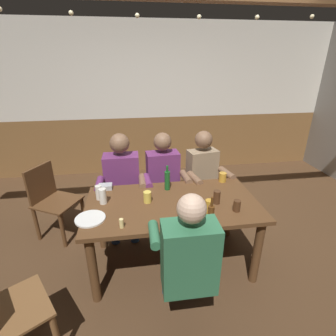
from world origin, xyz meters
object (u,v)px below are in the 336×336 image
(condiment_caddy, at_px, (105,187))
(bottle_0, at_px, (211,213))
(person_0, at_px, (122,180))
(pint_glass_4, at_px, (147,197))
(person_2, at_px, (205,177))
(pint_glass_2, at_px, (103,196))
(plate_0, at_px, (90,219))
(table_candle, at_px, (121,223))
(pint_glass_0, at_px, (223,177))
(pint_glass_3, at_px, (182,215))
(person_3, at_px, (187,257))
(bottle_1, at_px, (167,180))
(pint_glass_5, at_px, (209,208))
(dining_table, at_px, (172,212))
(chair_empty_near_right, at_px, (52,199))
(pint_glass_6, at_px, (237,206))
(pint_glass_7, at_px, (99,193))
(pint_glass_1, at_px, (217,197))
(person_1, at_px, (164,178))

(condiment_caddy, relative_size, bottle_0, 0.58)
(person_0, bearing_deg, pint_glass_4, 112.76)
(person_0, bearing_deg, person_2, 179.36)
(pint_glass_2, bearing_deg, plate_0, -109.11)
(person_0, relative_size, table_candle, 15.44)
(person_0, relative_size, pint_glass_0, 11.81)
(plate_0, relative_size, pint_glass_3, 2.34)
(bottle_0, bearing_deg, person_3, -131.32)
(person_2, bearing_deg, bottle_1, 25.18)
(person_3, xyz_separation_m, pint_glass_5, (0.28, 0.40, 0.14))
(pint_glass_0, xyz_separation_m, pint_glass_4, (-0.87, -0.32, 0.00))
(table_candle, xyz_separation_m, bottle_0, (0.74, -0.03, 0.05))
(dining_table, bearing_deg, pint_glass_2, 172.77)
(chair_empty_near_right, distance_m, pint_glass_6, 2.13)
(pint_glass_3, xyz_separation_m, pint_glass_5, (0.25, 0.04, 0.02))
(dining_table, distance_m, condiment_caddy, 0.77)
(condiment_caddy, relative_size, pint_glass_7, 0.97)
(pint_glass_0, bearing_deg, pint_glass_4, -159.45)
(table_candle, relative_size, pint_glass_3, 0.72)
(person_3, distance_m, pint_glass_2, 1.00)
(pint_glass_4, bearing_deg, condiment_caddy, 141.73)
(pint_glass_5, xyz_separation_m, pint_glass_7, (-0.98, 0.43, -0.00))
(pint_glass_2, distance_m, pint_glass_7, 0.10)
(dining_table, bearing_deg, person_2, 52.02)
(person_2, distance_m, pint_glass_5, 0.96)
(chair_empty_near_right, xyz_separation_m, pint_glass_4, (1.10, -0.67, 0.32))
(person_3, xyz_separation_m, pint_glass_4, (-0.24, 0.71, 0.12))
(condiment_caddy, height_order, pint_glass_7, pint_glass_7)
(plate_0, xyz_separation_m, pint_glass_1, (1.16, 0.10, 0.06))
(dining_table, height_order, person_3, person_3)
(pint_glass_5, distance_m, pint_glass_7, 1.07)
(condiment_caddy, relative_size, pint_glass_5, 0.92)
(person_1, xyz_separation_m, pint_glass_5, (0.27, -0.93, 0.14))
(person_2, relative_size, chair_empty_near_right, 1.39)
(plate_0, bearing_deg, pint_glass_6, -2.43)
(person_2, bearing_deg, person_1, -12.41)
(dining_table, distance_m, pint_glass_2, 0.69)
(dining_table, distance_m, person_2, 0.83)
(chair_empty_near_right, bearing_deg, pint_glass_1, 93.88)
(person_3, distance_m, pint_glass_0, 1.21)
(dining_table, xyz_separation_m, pint_glass_1, (0.41, -0.07, 0.17))
(pint_glass_0, height_order, pint_glass_6, pint_glass_6)
(pint_glass_5, bearing_deg, person_1, 106.37)
(dining_table, height_order, person_0, person_0)
(plate_0, distance_m, bottle_1, 0.87)
(pint_glass_1, bearing_deg, pint_glass_4, 169.89)
(pint_glass_3, bearing_deg, dining_table, 95.42)
(condiment_caddy, bearing_deg, bottle_1, -9.04)
(pint_glass_6, xyz_separation_m, pint_glass_7, (-1.25, 0.40, 0.02))
(bottle_1, relative_size, pint_glass_7, 1.86)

